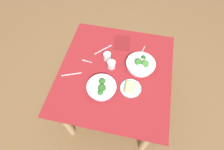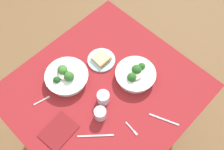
{
  "view_description": "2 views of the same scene",
  "coord_description": "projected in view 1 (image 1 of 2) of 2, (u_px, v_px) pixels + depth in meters",
  "views": [
    {
      "loc": [
        0.93,
        0.17,
        2.22
      ],
      "look_at": [
        0.05,
        -0.02,
        0.79
      ],
      "focal_mm": 29.41,
      "sensor_mm": 36.0,
      "label": 1
    },
    {
      "loc": [
        -0.49,
        -0.55,
        2.29
      ],
      "look_at": [
        0.11,
        0.03,
        0.79
      ],
      "focal_mm": 42.73,
      "sensor_mm": 36.0,
      "label": 2
    }
  ],
  "objects": [
    {
      "name": "bread_side_plate",
      "position": [
        131.0,
        88.0,
        1.62
      ],
      "size": [
        0.19,
        0.19,
        0.04
      ],
      "color": "#99C6D1",
      "rests_on": "dining_table"
    },
    {
      "name": "ground_plane",
      "position": [
        114.0,
        104.0,
        2.38
      ],
      "size": [
        6.0,
        6.0,
        0.0
      ],
      "primitive_type": "plane",
      "color": "brown"
    },
    {
      "name": "napkin_folded_upper",
      "position": [
        123.0,
        43.0,
        1.92
      ],
      "size": [
        0.21,
        0.17,
        0.01
      ],
      "primitive_type": "cube",
      "rotation": [
        0.0,
        0.0,
        0.09
      ],
      "color": "maroon",
      "rests_on": "dining_table"
    },
    {
      "name": "broccoli_bowl_far",
      "position": [
        141.0,
        64.0,
        1.73
      ],
      "size": [
        0.28,
        0.28,
        0.11
      ],
      "color": "white",
      "rests_on": "dining_table"
    },
    {
      "name": "water_glass_center",
      "position": [
        111.0,
        65.0,
        1.72
      ],
      "size": [
        0.08,
        0.08,
        0.08
      ],
      "primitive_type": "cylinder",
      "color": "silver",
      "rests_on": "dining_table"
    },
    {
      "name": "table_knife_right",
      "position": [
        71.0,
        74.0,
        1.71
      ],
      "size": [
        0.08,
        0.18,
        0.0
      ],
      "primitive_type": "cube",
      "rotation": [
        0.0,
        0.0,
        5.1
      ],
      "color": "#B7B7BC",
      "rests_on": "dining_table"
    },
    {
      "name": "fork_by_far_bowl",
      "position": [
        143.0,
        50.0,
        1.86
      ],
      "size": [
        0.11,
        0.04,
        0.0
      ],
      "rotation": [
        0.0,
        0.0,
        6.04
      ],
      "color": "#B7B7BC",
      "rests_on": "dining_table"
    },
    {
      "name": "dining_table",
      "position": [
        115.0,
        79.0,
        1.83
      ],
      "size": [
        1.13,
        1.05,
        0.77
      ],
      "color": "maroon",
      "rests_on": "ground_plane"
    },
    {
      "name": "water_glass_side",
      "position": [
        107.0,
        56.0,
        1.78
      ],
      "size": [
        0.07,
        0.07,
        0.08
      ],
      "primitive_type": "cylinder",
      "color": "silver",
      "rests_on": "dining_table"
    },
    {
      "name": "fork_by_near_bowl",
      "position": [
        87.0,
        61.0,
        1.79
      ],
      "size": [
        0.02,
        0.1,
        0.0
      ],
      "rotation": [
        0.0,
        0.0,
        4.61
      ],
      "color": "#B7B7BC",
      "rests_on": "dining_table"
    },
    {
      "name": "broccoli_bowl_near",
      "position": [
        102.0,
        88.0,
        1.6
      ],
      "size": [
        0.26,
        0.26,
        0.1
      ],
      "color": "white",
      "rests_on": "dining_table"
    },
    {
      "name": "table_knife_left",
      "position": [
        103.0,
        50.0,
        1.87
      ],
      "size": [
        0.16,
        0.15,
        0.0
      ],
      "primitive_type": "cube",
      "rotation": [
        0.0,
        0.0,
        5.53
      ],
      "color": "#B7B7BC",
      "rests_on": "dining_table"
    }
  ]
}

